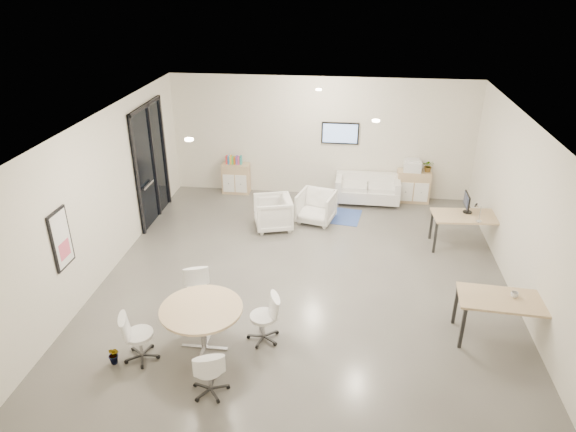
# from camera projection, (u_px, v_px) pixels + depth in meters

# --- Properties ---
(room_shell) EXTENTS (9.60, 10.60, 4.80)m
(room_shell) POSITION_uv_depth(u_px,v_px,m) (305.00, 209.00, 9.57)
(room_shell) COLOR #54514C
(room_shell) RESTS_ON ground
(glass_door) EXTENTS (0.09, 1.90, 2.85)m
(glass_door) POSITION_uv_depth(u_px,v_px,m) (151.00, 160.00, 12.29)
(glass_door) COLOR black
(glass_door) RESTS_ON room_shell
(artwork) EXTENTS (0.05, 0.54, 1.04)m
(artwork) POSITION_uv_depth(u_px,v_px,m) (61.00, 239.00, 8.60)
(artwork) COLOR black
(artwork) RESTS_ON room_shell
(wall_tv) EXTENTS (0.98, 0.06, 0.58)m
(wall_tv) POSITION_uv_depth(u_px,v_px,m) (340.00, 133.00, 13.44)
(wall_tv) COLOR black
(wall_tv) RESTS_ON room_shell
(ceiling_spots) EXTENTS (3.14, 4.14, 0.03)m
(ceiling_spots) POSITION_uv_depth(u_px,v_px,m) (300.00, 114.00, 9.65)
(ceiling_spots) COLOR #FFEAC6
(ceiling_spots) RESTS_ON room_shell
(sideboard_left) EXTENTS (0.74, 0.39, 0.84)m
(sideboard_left) POSITION_uv_depth(u_px,v_px,m) (236.00, 178.00, 14.17)
(sideboard_left) COLOR tan
(sideboard_left) RESTS_ON room_shell
(sideboard_right) EXTENTS (0.86, 0.42, 0.86)m
(sideboard_right) POSITION_uv_depth(u_px,v_px,m) (413.00, 186.00, 13.62)
(sideboard_right) COLOR tan
(sideboard_right) RESTS_ON room_shell
(books) EXTENTS (0.44, 0.14, 0.22)m
(books) POSITION_uv_depth(u_px,v_px,m) (234.00, 160.00, 13.94)
(books) COLOR red
(books) RESTS_ON sideboard_left
(printer) EXTENTS (0.47, 0.40, 0.32)m
(printer) POSITION_uv_depth(u_px,v_px,m) (412.00, 165.00, 13.38)
(printer) COLOR white
(printer) RESTS_ON sideboard_right
(loveseat) EXTENTS (1.68, 0.86, 0.63)m
(loveseat) POSITION_uv_depth(u_px,v_px,m) (367.00, 190.00, 13.62)
(loveseat) COLOR white
(loveseat) RESTS_ON room_shell
(blue_rug) EXTENTS (1.57, 1.16, 0.01)m
(blue_rug) POSITION_uv_depth(u_px,v_px,m) (331.00, 215.00, 13.00)
(blue_rug) COLOR #324B9B
(blue_rug) RESTS_ON room_shell
(armchair_left) EXTENTS (0.99, 1.03, 0.87)m
(armchair_left) POSITION_uv_depth(u_px,v_px,m) (273.00, 211.00, 12.19)
(armchair_left) COLOR white
(armchair_left) RESTS_ON room_shell
(armchair_right) EXTENTS (0.99, 0.95, 0.85)m
(armchair_right) POSITION_uv_depth(u_px,v_px,m) (316.00, 206.00, 12.51)
(armchair_right) COLOR white
(armchair_right) RESTS_ON room_shell
(desk_rear) EXTENTS (1.57, 0.87, 0.79)m
(desk_rear) POSITION_uv_depth(u_px,v_px,m) (468.00, 219.00, 11.21)
(desk_rear) COLOR tan
(desk_rear) RESTS_ON room_shell
(desk_front) EXTENTS (1.57, 0.87, 0.79)m
(desk_front) POSITION_uv_depth(u_px,v_px,m) (506.00, 303.00, 8.38)
(desk_front) COLOR tan
(desk_front) RESTS_ON room_shell
(monitor) EXTENTS (0.20, 0.50, 0.44)m
(monitor) POSITION_uv_depth(u_px,v_px,m) (467.00, 203.00, 11.21)
(monitor) COLOR black
(monitor) RESTS_ON desk_rear
(round_table) EXTENTS (1.32, 1.32, 0.80)m
(round_table) POSITION_uv_depth(u_px,v_px,m) (201.00, 312.00, 8.14)
(round_table) COLOR tan
(round_table) RESTS_ON room_shell
(meeting_chairs) EXTENTS (2.61, 2.61, 0.82)m
(meeting_chairs) POSITION_uv_depth(u_px,v_px,m) (203.00, 328.00, 8.28)
(meeting_chairs) COLOR white
(meeting_chairs) RESTS_ON room_shell
(plant_cabinet) EXTENTS (0.35, 0.37, 0.25)m
(plant_cabinet) POSITION_uv_depth(u_px,v_px,m) (428.00, 167.00, 13.33)
(plant_cabinet) COLOR #3F7F3F
(plant_cabinet) RESTS_ON sideboard_right
(plant_floor) EXTENTS (0.28, 0.38, 0.15)m
(plant_floor) POSITION_uv_depth(u_px,v_px,m) (115.00, 360.00, 8.09)
(plant_floor) COLOR #3F7F3F
(plant_floor) RESTS_ON room_shell
(cup) EXTENTS (0.14, 0.13, 0.12)m
(cup) POSITION_uv_depth(u_px,v_px,m) (515.00, 294.00, 8.37)
(cup) COLOR white
(cup) RESTS_ON desk_front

